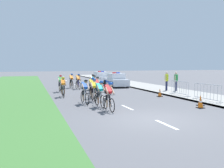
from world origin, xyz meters
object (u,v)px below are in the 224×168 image
(cyclist_fourth, at_px, (94,90))
(crowd_barrier_front, at_px, (207,92))
(crowd_barrier_middle, at_px, (180,88))
(cyclist_eighth, at_px, (94,83))
(cyclist_tenth, at_px, (78,81))
(police_car_nearest, at_px, (116,80))
(traffic_cone_far, at_px, (200,100))
(cyclist_fifth, at_px, (92,87))
(cyclist_eleventh, at_px, (92,82))
(spectator_middle, at_px, (176,80))
(cyclist_second, at_px, (100,93))
(police_car_second, at_px, (101,78))
(cyclist_ninth, at_px, (60,83))
(cyclist_lead, at_px, (109,96))
(traffic_cone_near, at_px, (160,93))
(cyclist_sixth, at_px, (63,86))
(traffic_cone_mid, at_px, (201,103))
(spectator_closest, at_px, (167,80))
(cyclist_third, at_px, (85,91))
(cyclist_seventh, at_px, (97,86))
(cyclist_twelfth, at_px, (71,80))

(cyclist_fourth, bearing_deg, crowd_barrier_front, -22.86)
(crowd_barrier_middle, bearing_deg, cyclist_eighth, 138.96)
(cyclist_tenth, bearing_deg, police_car_nearest, 15.92)
(cyclist_tenth, xyz_separation_m, traffic_cone_far, (4.99, -11.86, -0.48))
(cyclist_fifth, distance_m, cyclist_eleventh, 5.59)
(spectator_middle, bearing_deg, crowd_barrier_middle, -119.03)
(cyclist_second, height_order, police_car_second, police_car_second)
(cyclist_ninth, bearing_deg, police_car_second, 54.65)
(cyclist_lead, xyz_separation_m, cyclist_fourth, (0.07, 3.31, 0.00))
(police_car_nearest, xyz_separation_m, traffic_cone_near, (0.25, -8.94, -0.37))
(spectator_middle, bearing_deg, cyclist_sixth, 177.88)
(traffic_cone_mid, bearing_deg, cyclist_second, 156.29)
(spectator_closest, bearing_deg, cyclist_third, -155.23)
(cyclist_third, bearing_deg, cyclist_sixth, 103.37)
(cyclist_lead, xyz_separation_m, traffic_cone_far, (5.60, -0.40, -0.48))
(traffic_cone_near, bearing_deg, cyclist_second, -155.07)
(cyclist_eleventh, relative_size, spectator_middle, 1.03)
(cyclist_seventh, distance_m, crowd_barrier_middle, 6.34)
(cyclist_fifth, height_order, traffic_cone_far, cyclist_fifth)
(traffic_cone_mid, xyz_separation_m, traffic_cone_far, (0.52, 0.64, 0.00))
(cyclist_third, xyz_separation_m, cyclist_sixth, (-0.86, 3.61, 0.00))
(police_car_nearest, distance_m, crowd_barrier_middle, 9.51)
(crowd_barrier_front, height_order, spectator_closest, spectator_closest)
(cyclist_seventh, bearing_deg, police_car_second, 72.12)
(cyclist_seventh, bearing_deg, crowd_barrier_front, -41.07)
(police_car_nearest, bearing_deg, cyclist_twelfth, -179.45)
(cyclist_third, distance_m, cyclist_ninth, 6.96)
(cyclist_lead, distance_m, cyclist_fourth, 3.31)
(cyclist_seventh, xyz_separation_m, cyclist_eleventh, (0.80, 4.55, 0.00))
(traffic_cone_far, bearing_deg, cyclist_second, 163.92)
(cyclist_fifth, height_order, traffic_cone_near, cyclist_fifth)
(cyclist_seventh, relative_size, cyclist_eleventh, 1.00)
(traffic_cone_far, bearing_deg, crowd_barrier_middle, 71.60)
(cyclist_sixth, relative_size, cyclist_eighth, 1.00)
(cyclist_seventh, height_order, cyclist_eleventh, same)
(cyclist_tenth, distance_m, cyclist_twelfth, 1.33)
(cyclist_third, distance_m, cyclist_tenth, 9.00)
(cyclist_ninth, relative_size, traffic_cone_near, 2.69)
(cyclist_eleventh, relative_size, cyclist_twelfth, 1.00)
(cyclist_tenth, relative_size, spectator_middle, 1.03)
(traffic_cone_near, bearing_deg, cyclist_eleventh, 119.97)
(cyclist_fifth, relative_size, cyclist_tenth, 1.00)
(cyclist_ninth, distance_m, police_car_second, 11.25)
(cyclist_eighth, bearing_deg, cyclist_eleventh, 80.15)
(cyclist_lead, xyz_separation_m, cyclist_fifth, (0.32, 4.75, 0.00))
(cyclist_twelfth, distance_m, police_car_second, 7.78)
(cyclist_fifth, relative_size, traffic_cone_mid, 2.69)
(cyclist_second, distance_m, cyclist_sixth, 5.13)
(traffic_cone_mid, bearing_deg, police_car_nearest, 89.78)
(cyclist_fifth, distance_m, police_car_nearest, 9.34)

